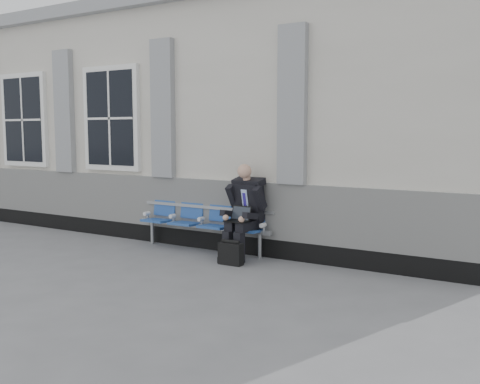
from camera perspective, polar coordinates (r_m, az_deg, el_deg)
The scene contains 5 objects.
ground at distance 9.89m, azimuth -20.61°, elevation -5.65°, with size 70.00×70.00×0.00m, color slate.
station_building at distance 12.16m, azimuth -8.11°, elevation 7.41°, with size 14.40×4.40×4.49m.
bench at distance 9.03m, azimuth -3.93°, elevation -2.81°, with size 2.60×0.47×0.91m.
businessman at distance 8.40m, azimuth 0.52°, elevation -1.76°, with size 0.63×0.85×1.50m.
briefcase at distance 8.12m, azimuth -0.99°, elevation -6.55°, with size 0.38×0.17×0.38m.
Camera 1 is at (7.61, -5.99, 2.00)m, focal length 40.00 mm.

